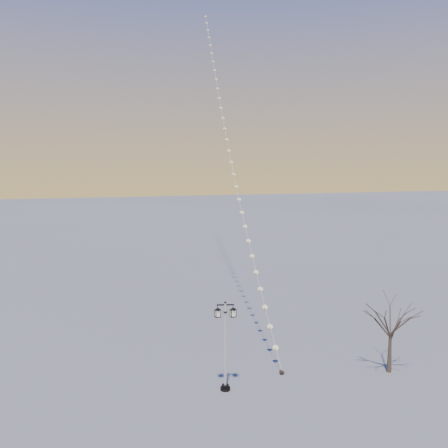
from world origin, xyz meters
name	(u,v)px	position (x,y,z in m)	size (l,w,h in m)	color
ground	(286,388)	(0.00, 0.00, 0.00)	(300.00, 300.00, 0.00)	slate
street_lamp	(225,341)	(-2.82, 0.71, 2.39)	(1.08, 0.56, 4.33)	black
bare_tree	(391,321)	(5.87, 0.00, 2.69)	(2.34, 2.34, 3.88)	#403125
kite_train	(228,120)	(3.89, 20.34, 14.55)	(7.44, 38.39, 29.29)	black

